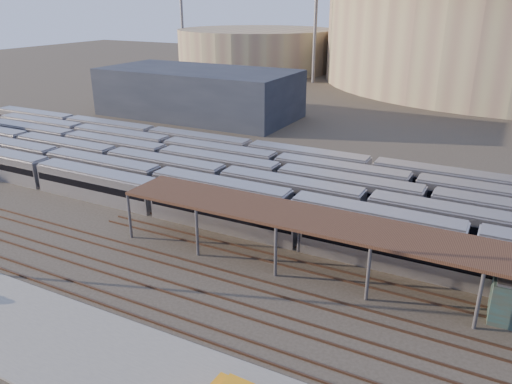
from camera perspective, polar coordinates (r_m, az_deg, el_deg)
name	(u,v)px	position (r m, az deg, el deg)	size (l,w,h in m)	color
ground	(186,259)	(50.05, -8.01, -7.62)	(420.00, 420.00, 0.00)	#383026
apron	(22,327)	(44.22, -25.22, -13.75)	(50.00, 9.00, 0.20)	gray
subway_trains	(247,180)	(65.18, -1.06, 1.33)	(127.76, 23.90, 3.60)	silver
inspection_shed	(431,245)	(43.79, 19.34, -5.76)	(60.30, 6.00, 5.30)	#5C5B61
empty_tracks	(154,282)	(46.61, -11.61, -10.07)	(170.00, 9.62, 0.18)	#4C3323
secondary_arena	(257,49)	(187.16, 0.06, 16.01)	(56.00, 56.00, 14.00)	#998D67
service_building	(199,93)	(110.70, -6.57, 11.21)	(42.00, 20.00, 10.00)	#1E232D
floodlight_0	(316,11)	(155.79, 6.86, 19.85)	(4.00, 1.00, 38.40)	#5C5B61
floodlight_1	(181,9)	(191.01, -8.52, 20.00)	(4.00, 1.00, 38.40)	#5C5B61
floodlight_3	(419,9)	(198.61, 18.15, 19.28)	(4.00, 1.00, 38.40)	#5C5B61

